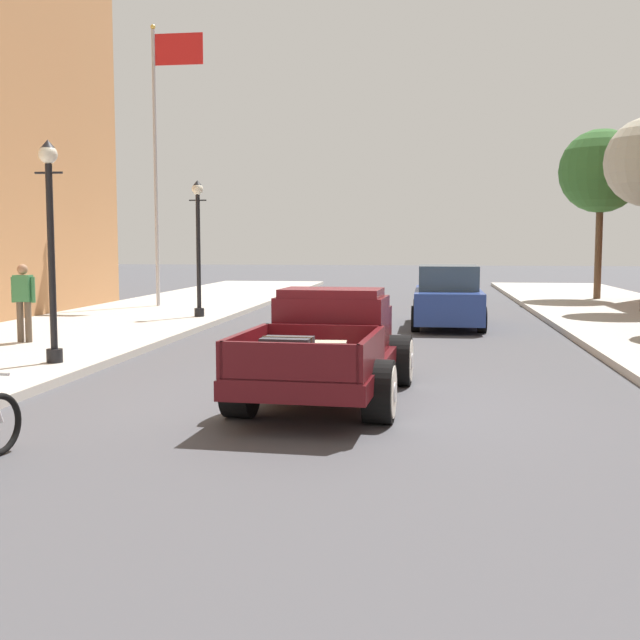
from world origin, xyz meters
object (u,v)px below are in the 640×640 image
Objects in this scene: car_background_blue at (448,298)px; street_tree_farthest at (601,172)px; street_lamp_far at (198,238)px; flagpole at (162,135)px; hotrod_truck_maroon at (331,345)px; pedestrian_sidewalk_left at (23,298)px; street_lamp_near at (51,235)px.

car_background_blue is 0.68× the size of street_tree_farthest.
flagpole reaches higher than street_lamp_far.
pedestrian_sidewalk_left is at bearing 148.78° from hotrod_truck_maroon.
street_lamp_near is (-7.00, -8.36, 1.62)m from car_background_blue.
street_tree_farthest is (14.76, 15.40, 3.81)m from pedestrian_sidewalk_left.
car_background_blue is (1.91, 10.00, 0.01)m from hotrod_truck_maroon.
hotrod_truck_maroon is at bearing -64.18° from street_lamp_far.
hotrod_truck_maroon is 5.59m from street_lamp_near.
street_tree_farthest is at bearing 20.11° from flagpole.
street_tree_farthest is (7.71, 19.68, 4.14)m from hotrod_truck_maroon.
pedestrian_sidewalk_left is 0.43× the size of street_lamp_near.
car_background_blue is 12.01m from street_tree_farthest.
hotrod_truck_maroon is 1.30× the size of street_lamp_far.
street_lamp_near reaches higher than car_background_blue.
flagpole is at bearing 117.43° from hotrod_truck_maroon.
flagpole is (-2.26, 12.52, 3.39)m from street_lamp_near.
pedestrian_sidewalk_left is 0.18× the size of flagpole.
hotrod_truck_maroon is 0.79× the size of street_tree_farthest.
hotrod_truck_maroon is 1.30× the size of street_lamp_near.
street_lamp_near is 1.00× the size of street_lamp_far.
street_tree_farthest reaches higher than street_lamp_near.
pedestrian_sidewalk_left is (-8.96, -5.73, 0.32)m from car_background_blue.
street_tree_farthest is (12.80, 18.03, 2.51)m from street_lamp_near.
street_lamp_far is (-6.99, 0.50, 1.62)m from car_background_blue.
flagpole is (-2.27, 3.66, 3.39)m from street_lamp_far.
car_background_blue is 10.64m from pedestrian_sidewalk_left.
street_lamp_far is (-5.08, 10.50, 1.63)m from hotrod_truck_maroon.
street_tree_farthest is at bearing 59.06° from car_background_blue.
pedestrian_sidewalk_left is 0.43× the size of street_lamp_far.
street_tree_farthest reaches higher than pedestrian_sidewalk_left.
street_lamp_near is (-5.09, 1.65, 1.63)m from hotrod_truck_maroon.
hotrod_truck_maroon is 1.16× the size of car_background_blue.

